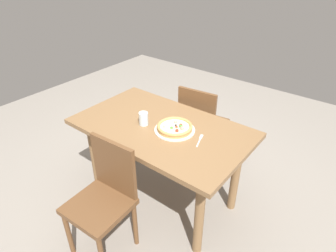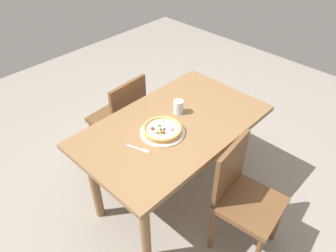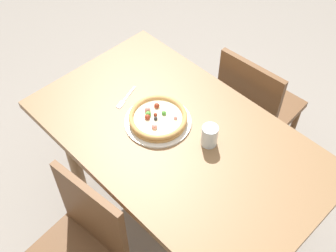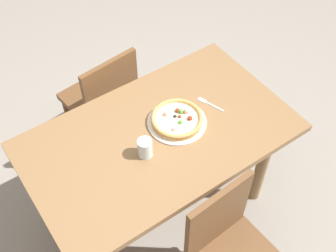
{
  "view_description": "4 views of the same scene",
  "coord_description": "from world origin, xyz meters",
  "px_view_note": "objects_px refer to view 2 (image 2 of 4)",
  "views": [
    {
      "loc": [
        1.26,
        -1.53,
        1.98
      ],
      "look_at": [
        0.06,
        0.01,
        0.79
      ],
      "focal_mm": 31.22,
      "sensor_mm": 36.0,
      "label": 1
    },
    {
      "loc": [
        1.34,
        1.23,
        2.22
      ],
      "look_at": [
        0.06,
        0.01,
        0.79
      ],
      "focal_mm": 34.5,
      "sensor_mm": 36.0,
      "label": 2
    },
    {
      "loc": [
        -0.85,
        0.9,
        2.28
      ],
      "look_at": [
        0.06,
        0.01,
        0.79
      ],
      "focal_mm": 45.37,
      "sensor_mm": 36.0,
      "label": 3
    },
    {
      "loc": [
        -0.77,
        -1.18,
        2.52
      ],
      "look_at": [
        0.06,
        0.01,
        0.79
      ],
      "focal_mm": 46.12,
      "sensor_mm": 36.0,
      "label": 4
    }
  ],
  "objects_px": {
    "chair_far": "(242,196)",
    "plate": "(163,132)",
    "fork": "(140,149)",
    "pizza": "(162,129)",
    "dining_table": "(173,136)",
    "chair_near": "(121,117)",
    "drinking_glass": "(178,107)"
  },
  "relations": [
    {
      "from": "dining_table",
      "to": "chair_far",
      "type": "xyz_separation_m",
      "value": [
        -0.01,
        0.63,
        -0.16
      ]
    },
    {
      "from": "pizza",
      "to": "chair_near",
      "type": "bearing_deg",
      "value": -101.41
    },
    {
      "from": "dining_table",
      "to": "chair_far",
      "type": "relative_size",
      "value": 1.58
    },
    {
      "from": "dining_table",
      "to": "chair_near",
      "type": "height_order",
      "value": "chair_near"
    },
    {
      "from": "chair_near",
      "to": "drinking_glass",
      "type": "xyz_separation_m",
      "value": [
        -0.12,
        0.56,
        0.33
      ]
    },
    {
      "from": "plate",
      "to": "drinking_glass",
      "type": "distance_m",
      "value": 0.27
    },
    {
      "from": "chair_far",
      "to": "pizza",
      "type": "relative_size",
      "value": 3.22
    },
    {
      "from": "fork",
      "to": "pizza",
      "type": "bearing_deg",
      "value": 73.99
    },
    {
      "from": "plate",
      "to": "chair_near",
      "type": "bearing_deg",
      "value": -101.34
    },
    {
      "from": "plate",
      "to": "pizza",
      "type": "xyz_separation_m",
      "value": [
        0.0,
        0.0,
        0.03
      ]
    },
    {
      "from": "chair_near",
      "to": "drinking_glass",
      "type": "relative_size",
      "value": 8.43
    },
    {
      "from": "chair_near",
      "to": "drinking_glass",
      "type": "distance_m",
      "value": 0.66
    },
    {
      "from": "drinking_glass",
      "to": "chair_near",
      "type": "bearing_deg",
      "value": -77.75
    },
    {
      "from": "dining_table",
      "to": "pizza",
      "type": "distance_m",
      "value": 0.19
    },
    {
      "from": "fork",
      "to": "plate",
      "type": "bearing_deg",
      "value": 74.04
    },
    {
      "from": "drinking_glass",
      "to": "pizza",
      "type": "bearing_deg",
      "value": 17.54
    },
    {
      "from": "fork",
      "to": "chair_far",
      "type": "bearing_deg",
      "value": 11.33
    },
    {
      "from": "chair_near",
      "to": "chair_far",
      "type": "height_order",
      "value": "same"
    },
    {
      "from": "chair_far",
      "to": "plate",
      "type": "distance_m",
      "value": 0.69
    },
    {
      "from": "dining_table",
      "to": "chair_near",
      "type": "bearing_deg",
      "value": -90.53
    },
    {
      "from": "chair_far",
      "to": "plate",
      "type": "bearing_deg",
      "value": -84.26
    },
    {
      "from": "chair_near",
      "to": "pizza",
      "type": "bearing_deg",
      "value": -104.67
    },
    {
      "from": "chair_near",
      "to": "fork",
      "type": "height_order",
      "value": "chair_near"
    },
    {
      "from": "chair_far",
      "to": "plate",
      "type": "height_order",
      "value": "chair_far"
    },
    {
      "from": "dining_table",
      "to": "chair_near",
      "type": "distance_m",
      "value": 0.65
    },
    {
      "from": "chair_near",
      "to": "pizza",
      "type": "xyz_separation_m",
      "value": [
        0.13,
        0.64,
        0.31
      ]
    },
    {
      "from": "pizza",
      "to": "drinking_glass",
      "type": "xyz_separation_m",
      "value": [
        -0.25,
        -0.08,
        0.02
      ]
    },
    {
      "from": "pizza",
      "to": "fork",
      "type": "height_order",
      "value": "pizza"
    },
    {
      "from": "drinking_glass",
      "to": "chair_far",
      "type": "bearing_deg",
      "value": 80.38
    },
    {
      "from": "plate",
      "to": "fork",
      "type": "bearing_deg",
      "value": 3.2
    },
    {
      "from": "plate",
      "to": "fork",
      "type": "height_order",
      "value": "plate"
    },
    {
      "from": "plate",
      "to": "fork",
      "type": "relative_size",
      "value": 1.96
    }
  ]
}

